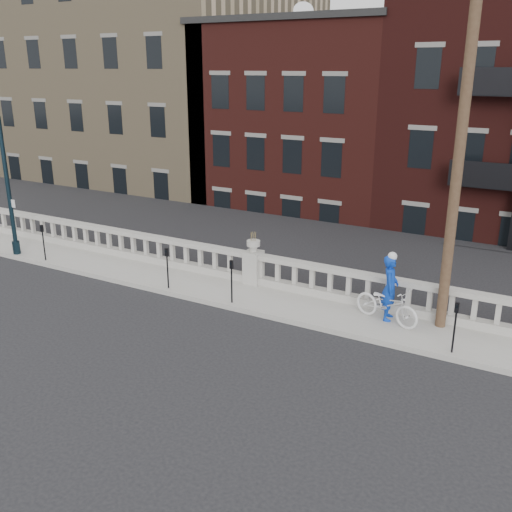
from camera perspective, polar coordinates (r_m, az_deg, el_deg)
The scene contains 13 objects.
ground at distance 16.14m, azimuth -7.27°, elevation -7.54°, with size 120.00×120.00×0.00m, color black.
sidewalk at distance 18.38m, azimuth -1.72°, elevation -3.81°, with size 32.00×2.20×0.15m, color #9C9990.
balustrade at distance 18.94m, azimuth -0.26°, elevation -1.28°, with size 28.00×0.34×1.03m.
planter_pedestal at distance 18.88m, azimuth -0.26°, elevation -0.73°, with size 0.55×0.55×1.76m.
lower_level at distance 35.83m, azimuth 16.12°, elevation 10.69°, with size 80.00×44.00×20.80m.
utility_pole at distance 15.47m, azimuth 19.78°, elevation 10.72°, with size 1.60×0.28×10.00m.
streetlight_pole at distance 23.38m, azimuth -23.39°, elevation 5.03°, with size 0.40×0.28×5.20m.
parking_meter_a at distance 22.46m, azimuth -20.52°, elevation 1.66°, with size 0.10×0.09×1.36m.
parking_meter_b at distance 18.57m, azimuth -8.86°, elevation -0.75°, with size 0.10×0.09×1.36m.
parking_meter_c at distance 17.24m, azimuth -2.46°, elevation -2.07°, with size 0.10×0.09×1.36m.
parking_meter_d at distance 15.10m, azimuth 19.31°, elevation -6.24°, with size 0.10×0.09×1.36m.
bicycle at distance 16.50m, azimuth 12.95°, elevation -4.71°, with size 0.70×2.01×1.06m, color silver.
cyclist at distance 16.52m, azimuth 13.25°, elevation -3.11°, with size 0.69×0.46×1.91m, color #0B34AC.
Camera 1 is at (8.83, -11.54, 7.04)m, focal length 40.00 mm.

